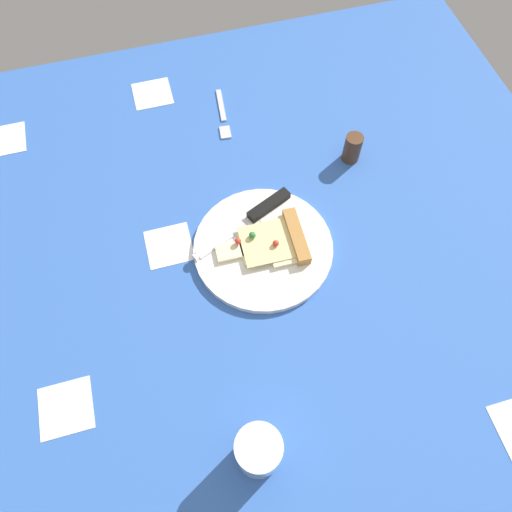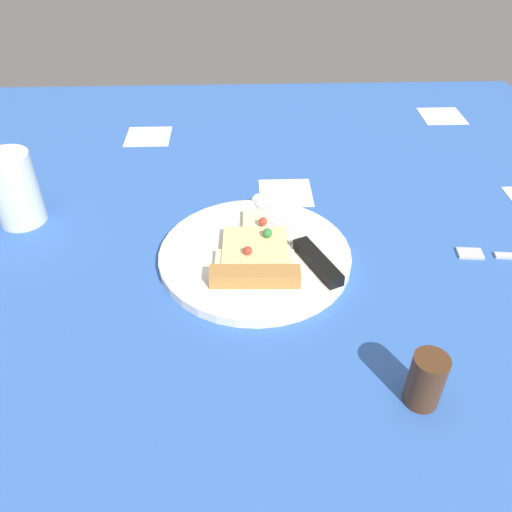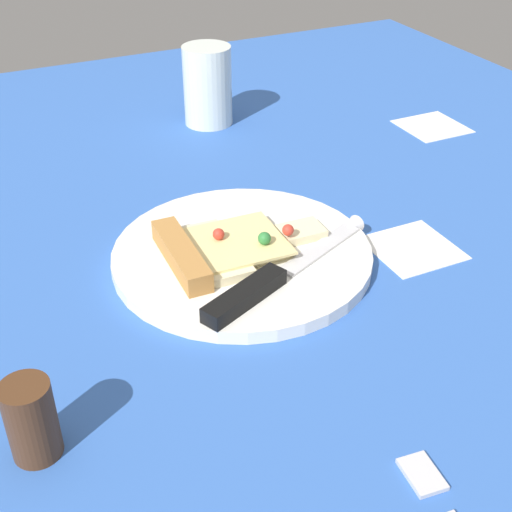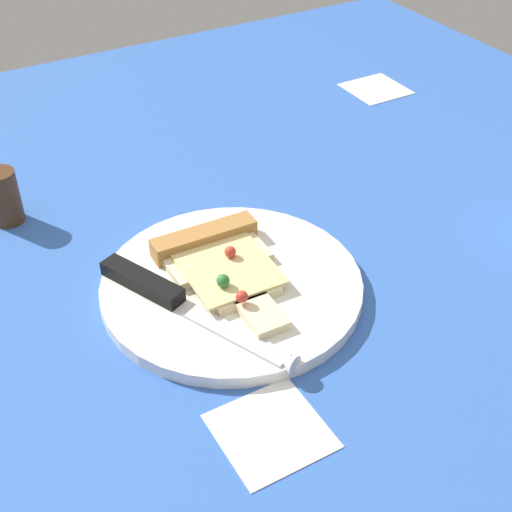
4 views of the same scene
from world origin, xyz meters
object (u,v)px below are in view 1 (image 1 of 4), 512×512
pizza_slice (275,242)px  knife (252,217)px  plate (262,248)px  pepper_shaker (352,148)px  fork (223,116)px  drinking_glass (259,451)px

pizza_slice → knife: 7.30cm
plate → pepper_shaker: size_ratio=4.11×
pepper_shaker → fork: bearing=-38.8°
knife → pepper_shaker: pepper_shaker is taller
knife → drinking_glass: bearing=142.2°
knife → pepper_shaker: size_ratio=3.39×
drinking_glass → pepper_shaker: 64.72cm
pizza_slice → drinking_glass: size_ratio=1.52×
plate → fork: (-0.97, -36.50, -0.31)cm
knife → pepper_shaker: (-25.45, -10.42, 1.34)cm
knife → drinking_glass: size_ratio=1.97×
drinking_glass → pepper_shaker: size_ratio=1.72×
plate → pepper_shaker: 30.52cm
plate → pizza_slice: (-2.55, 0.06, 1.51)cm
pepper_shaker → drinking_glass: bearing=56.1°
knife → pizza_slice: bearing=179.1°
drinking_glass → fork: drinking_glass is taller
pepper_shaker → pizza_slice: bearing=37.2°
knife → plate: bearing=158.6°
pepper_shaker → fork: 31.16cm
plate → fork: 36.51cm
pizza_slice → fork: 36.64cm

